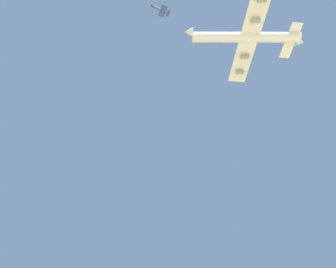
{
  "coord_description": "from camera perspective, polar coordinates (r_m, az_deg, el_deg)",
  "views": [
    {
      "loc": [
        45.83,
        73.84,
        4.47
      ],
      "look_at": [
        -14.03,
        41.35,
        74.75
      ],
      "focal_mm": 24.92,
      "sensor_mm": 36.0,
      "label": 1
    }
  ],
  "objects": [
    {
      "name": "chase_jet_left_wing",
      "position": [
        187.7,
        -1.75,
        28.05
      ],
      "size": [
        13.79,
        11.68,
        4.0
      ],
      "rotation": [
        0.0,
        0.0,
        -0.66
      ],
      "color": "#38478C"
    },
    {
      "name": "carrier_jet",
      "position": [
        168.35,
        18.9,
        21.42
      ],
      "size": [
        56.5,
        68.2,
        19.95
      ],
      "rotation": [
        0.09,
        0.0,
        -0.98
      ],
      "color": "white"
    }
  ]
}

